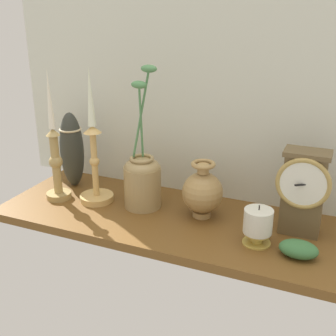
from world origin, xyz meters
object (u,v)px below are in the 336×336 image
Objects in this scene: candlestick_tall_center at (55,159)px; mantel_clock at (303,191)px; brass_vase_bulbous at (202,192)px; brass_vase_jar at (142,178)px; pillar_candle_front at (258,225)px; tall_ceramic_vase at (72,150)px; candlestick_tall_left at (94,161)px.

mantel_clock is at bearing 5.74° from candlestick_tall_center.
candlestick_tall_center reaches higher than brass_vase_bulbous.
candlestick_tall_center is 26.30cm from brass_vase_jar.
pillar_candle_front is at bearing -2.35° from candlestick_tall_center.
brass_vase_jar reaches higher than tall_ceramic_vase.
candlestick_tall_center is at bearing -168.79° from brass_vase_jar.
brass_vase_jar is at bearing 8.22° from candlestick_tall_left.
mantel_clock is 70.05cm from tall_ceramic_vase.
mantel_clock reaches higher than pillar_candle_front.
brass_vase_bulbous is at bearing -177.44° from mantel_clock.
candlestick_tall_center is 60.59cm from pillar_candle_front.
brass_vase_jar reaches higher than pillar_candle_front.
candlestick_tall_center is 9.95cm from tall_ceramic_vase.
brass_vase_jar is (14.22, 2.05, -3.79)cm from candlestick_tall_left.
pillar_candle_front is (-8.67, -9.38, -6.63)cm from mantel_clock.
candlestick_tall_center is at bearing 177.65° from pillar_candle_front.
tall_ceramic_vase is (-26.77, 4.81, 3.36)cm from brass_vase_jar.
brass_vase_bulbous is (43.15, 5.76, -5.07)cm from candlestick_tall_center.
candlestick_tall_center reaches higher than mantel_clock.
brass_vase_jar is (25.54, 5.06, -3.71)cm from candlestick_tall_center.
tall_ceramic_vase is (-1.23, 9.87, -0.35)cm from candlestick_tall_center.
brass_vase_jar reaches higher than mantel_clock.
brass_vase_jar is at bearing -177.72° from brass_vase_bulbous.
candlestick_tall_left is at bearing -176.12° from mantel_clock.
brass_vase_bulbous is at bearing 7.61° from candlestick_tall_center.
pillar_candle_front is (16.94, -8.23, -2.36)cm from brass_vase_bulbous.
pillar_candle_front is at bearing -132.77° from mantel_clock.
tall_ceramic_vase is at bearing 97.11° from candlestick_tall_center.
mantel_clock is at bearing 47.23° from pillar_candle_front.
candlestick_tall_left is (-57.44, -3.90, 0.87)cm from mantel_clock.
candlestick_tall_left reaches higher than tall_ceramic_vase.
candlestick_tall_left is 1.02× the size of candlestick_tall_center.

